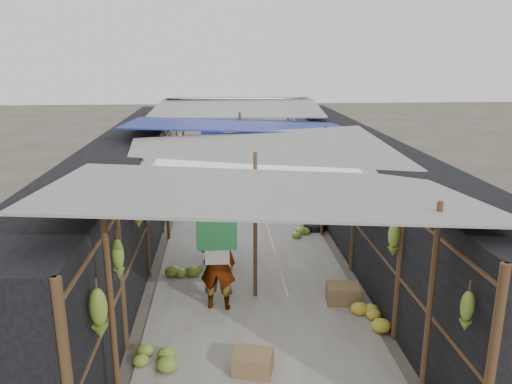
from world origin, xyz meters
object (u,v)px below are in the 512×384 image
object	(u,v)px
shopper_blue	(220,226)
vendor_seated	(289,172)
crate_near	(253,363)
vendor_elderly	(217,264)
black_basin	(314,227)

from	to	relation	value
shopper_blue	vendor_seated	size ratio (longest dim) A/B	1.91
vendor_seated	shopper_blue	bearing A→B (deg)	-29.86
crate_near	vendor_elderly	xyz separation A→B (m)	(-0.46, 1.82, 0.66)
crate_near	shopper_blue	size ratio (longest dim) A/B	0.32
crate_near	black_basin	xyz separation A→B (m)	(1.89, 5.59, -0.07)
crate_near	vendor_seated	size ratio (longest dim) A/B	0.61
crate_near	vendor_seated	world-z (taller)	vendor_seated
black_basin	vendor_seated	world-z (taller)	vendor_seated
vendor_elderly	black_basin	bearing A→B (deg)	-112.36
vendor_elderly	shopper_blue	size ratio (longest dim) A/B	1.03
crate_near	black_basin	world-z (taller)	crate_near
shopper_blue	vendor_seated	world-z (taller)	shopper_blue
vendor_elderly	shopper_blue	bearing A→B (deg)	-82.06
crate_near	black_basin	distance (m)	5.90
black_basin	vendor_seated	size ratio (longest dim) A/B	0.66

